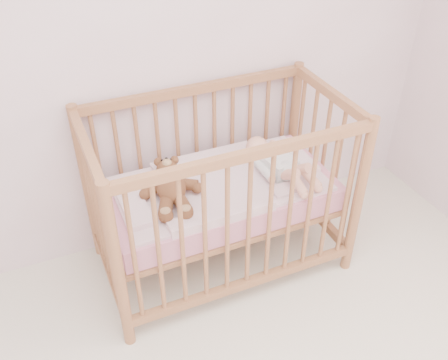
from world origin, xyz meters
TOP-DOWN VIEW (x-y plane):
  - wall_back at (0.00, 2.00)m, footprint 4.00×0.02m
  - crib at (0.47, 1.60)m, footprint 1.36×0.76m
  - mattress at (0.47, 1.60)m, footprint 1.22×0.62m
  - blanket at (0.47, 1.60)m, footprint 1.10×0.58m
  - baby at (0.79, 1.58)m, footprint 0.39×0.62m
  - teddy_bear at (0.19, 1.58)m, footprint 0.43×0.54m

SIDE VIEW (x-z plane):
  - mattress at x=0.47m, z-range 0.42..0.55m
  - crib at x=0.47m, z-range 0.00..1.00m
  - blanket at x=0.47m, z-range 0.53..0.59m
  - baby at x=0.79m, z-range 0.57..0.70m
  - teddy_bear at x=0.19m, z-range 0.58..0.71m
  - wall_back at x=0.00m, z-range 0.00..2.70m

